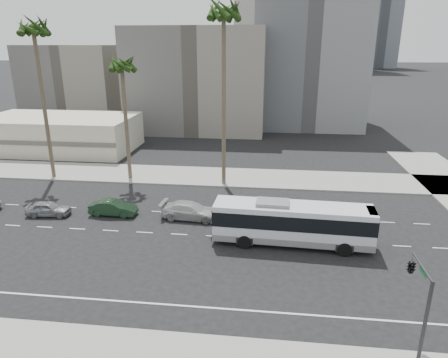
# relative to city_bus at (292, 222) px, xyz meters

# --- Properties ---
(ground) EXTENTS (700.00, 700.00, 0.00)m
(ground) POSITION_rel_city_bus_xyz_m (-3.29, 0.57, -1.87)
(ground) COLOR black
(ground) RESTS_ON ground
(sidewalk_north) EXTENTS (120.00, 7.00, 0.15)m
(sidewalk_north) POSITION_rel_city_bus_xyz_m (-3.29, 16.07, -1.80)
(sidewalk_north) COLOR gray
(sidewalk_north) RESTS_ON ground
(commercial_low) EXTENTS (22.00, 12.16, 5.00)m
(commercial_low) POSITION_rel_city_bus_xyz_m (-33.29, 26.56, 0.63)
(commercial_low) COLOR beige
(commercial_low) RESTS_ON ground
(midrise_beige_west) EXTENTS (24.00, 18.00, 18.00)m
(midrise_beige_west) POSITION_rel_city_bus_xyz_m (-15.29, 45.57, 7.13)
(midrise_beige_west) COLOR #66625E
(midrise_beige_west) RESTS_ON ground
(midrise_gray_center) EXTENTS (20.00, 20.00, 26.00)m
(midrise_gray_center) POSITION_rel_city_bus_xyz_m (4.71, 52.57, 11.13)
(midrise_gray_center) COLOR slate
(midrise_gray_center) RESTS_ON ground
(midrise_beige_far) EXTENTS (18.00, 16.00, 15.00)m
(midrise_beige_far) POSITION_rel_city_bus_xyz_m (-41.29, 50.57, 5.63)
(midrise_beige_far) COLOR #66625E
(midrise_beige_far) RESTS_ON ground
(civic_tower) EXTENTS (42.00, 42.00, 129.00)m
(civic_tower) POSITION_rel_city_bus_xyz_m (-5.29, 250.57, 36.95)
(civic_tower) COLOR #BCB9AC
(civic_tower) RESTS_ON ground
(highrise_right) EXTENTS (26.00, 26.00, 70.00)m
(highrise_right) POSITION_rel_city_bus_xyz_m (41.71, 230.57, 33.13)
(highrise_right) COLOR #4F565F
(highrise_right) RESTS_ON ground
(highrise_far) EXTENTS (22.00, 22.00, 60.00)m
(highrise_far) POSITION_rel_city_bus_xyz_m (66.71, 260.57, 28.13)
(highrise_far) COLOR #4F565F
(highrise_far) RESTS_ON ground
(city_bus) EXTENTS (12.53, 3.33, 3.57)m
(city_bus) POSITION_rel_city_bus_xyz_m (0.00, 0.00, 0.00)
(city_bus) COLOR silver
(city_bus) RESTS_ON ground
(car_a) EXTENTS (2.54, 5.50, 1.56)m
(car_a) POSITION_rel_city_bus_xyz_m (-8.99, 3.89, -1.10)
(car_a) COLOR #AFAFAF
(car_a) RESTS_ON ground
(car_b) EXTENTS (1.64, 4.42, 1.45)m
(car_b) POSITION_rel_city_bus_xyz_m (-16.27, 3.84, -1.15)
(car_b) COLOR #1A341F
(car_b) RESTS_ON ground
(car_c) EXTENTS (1.96, 4.14, 1.37)m
(car_c) POSITION_rel_city_bus_xyz_m (-22.21, 3.02, -1.19)
(car_c) COLOR gray
(car_c) RESTS_ON ground
(traffic_signal) EXTENTS (2.33, 3.06, 5.11)m
(traffic_signal) POSITION_rel_city_bus_xyz_m (5.53, -10.26, 2.38)
(traffic_signal) COLOR #262628
(traffic_signal) RESTS_ON ground
(palm_near) EXTENTS (5.81, 5.81, 19.53)m
(palm_near) POSITION_rel_city_bus_xyz_m (-7.04, 13.59, 15.82)
(palm_near) COLOR brown
(palm_near) RESTS_ON ground
(palm_mid) EXTENTS (4.58, 4.58, 14.16)m
(palm_mid) POSITION_rel_city_bus_xyz_m (-18.27, 14.25, 10.87)
(palm_mid) COLOR brown
(palm_mid) RESTS_ON ground
(palm_far) EXTENTS (5.24, 5.24, 18.01)m
(palm_far) POSITION_rel_city_bus_xyz_m (-27.52, 13.66, 14.49)
(palm_far) COLOR brown
(palm_far) RESTS_ON ground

